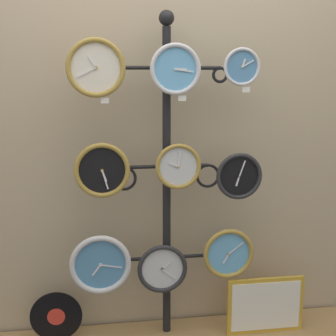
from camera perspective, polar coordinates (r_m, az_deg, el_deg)
shop_wall at (r=2.62m, az=-0.70°, el=9.06°), size 4.40×0.04×2.80m
display_stand at (r=2.61m, az=-0.17°, el=-8.55°), size 0.81×0.41×1.82m
clock_top_left at (r=2.33m, az=-8.80°, el=11.99°), size 0.29×0.04×0.29m
clock_top_center at (r=2.38m, az=0.90°, el=11.95°), size 0.26×0.04×0.26m
clock_top_right at (r=2.45m, az=8.97°, el=12.08°), size 0.19×0.04×0.19m
clock_middle_left at (r=2.39m, az=-8.04°, el=-0.28°), size 0.28×0.04×0.28m
clock_middle_center at (r=2.43m, az=1.25°, el=0.20°), size 0.24×0.04×0.24m
clock_middle_right at (r=2.51m, az=8.64°, el=-0.98°), size 0.25×0.04×0.25m
clock_bottom_left at (r=2.53m, az=-8.24°, el=-11.56°), size 0.32×0.04×0.32m
clock_bottom_center at (r=2.58m, az=-0.70°, el=-12.16°), size 0.27×0.04×0.27m
clock_bottom_right at (r=2.62m, az=7.37°, el=-10.29°), size 0.28×0.04×0.28m
vinyl_record at (r=2.75m, az=-13.47°, el=-17.19°), size 0.28×0.01×0.28m
picture_frame at (r=2.80m, az=11.79°, el=-16.07°), size 0.44×0.02×0.33m
price_tag_upper at (r=2.33m, az=-7.72°, el=8.16°), size 0.04×0.00×0.03m
price_tag_mid at (r=2.39m, az=1.74°, el=8.51°), size 0.04×0.00×0.03m
price_tag_lower at (r=2.46m, az=9.50°, el=9.41°), size 0.04×0.00×0.03m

